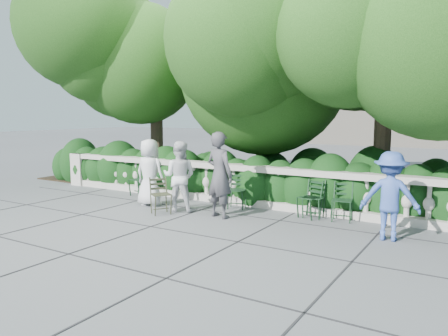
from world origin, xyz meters
The scene contains 15 objects.
ground centered at (0.00, 0.00, 0.00)m, with size 90.00×90.00×0.00m, color #505258.
balustrade centered at (0.00, 1.80, 0.49)m, with size 12.00×0.44×1.00m.
shrub_hedge centered at (0.00, 3.00, 0.00)m, with size 15.00×2.60×1.70m, color black, non-canonical shape.
tree_canopy centered at (0.69, 3.19, 3.96)m, with size 15.04×6.52×6.78m.
chair_a centered at (-2.96, 1.21, 0.00)m, with size 0.44×0.48×0.84m, color black, non-canonical shape.
chair_b centered at (-2.58, 1.35, 0.00)m, with size 0.44×0.48×0.84m, color black, non-canonical shape.
chair_c centered at (0.18, 1.21, 0.00)m, with size 0.44×0.48×0.84m, color black, non-canonical shape.
chair_d centered at (2.02, 1.25, 0.00)m, with size 0.44×0.48×0.84m, color black, non-canonical shape.
chair_e centered at (2.66, 1.28, 0.00)m, with size 0.44×0.48×0.84m, color black, non-canonical shape.
chair_f centered at (1.90, 1.20, 0.00)m, with size 0.44×0.48×0.84m, color black, non-canonical shape.
chair_weathered centered at (-0.91, -0.11, 0.00)m, with size 0.44×0.48×0.84m, color black, non-canonical shape.
person_businessman centered at (-1.83, 0.54, 0.82)m, with size 0.80×0.52×1.63m, color silver.
person_woman_grey centered at (0.25, 0.41, 0.93)m, with size 0.68×0.45×1.87m, color #3D3C41.
person_casual_man centered at (-0.87, 0.45, 0.81)m, with size 0.79×0.61×1.62m, color silver.
person_older_blue centered at (3.73, 0.54, 0.79)m, with size 1.03×0.59×1.59m, color #34519E.
Camera 1 is at (5.17, -7.49, 2.26)m, focal length 35.00 mm.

